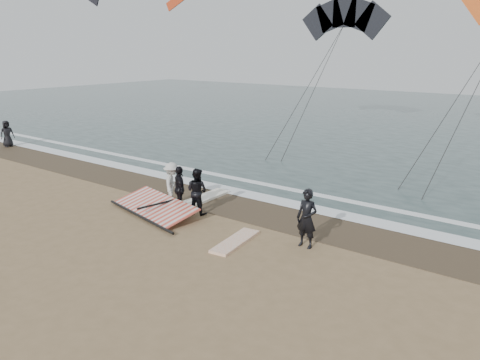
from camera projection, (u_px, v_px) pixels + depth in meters
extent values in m
plane|color=#8C704C|center=(176.00, 249.00, 14.61)|extent=(120.00, 120.00, 0.00)
cube|color=#233838|center=(446.00, 121.00, 40.10)|extent=(120.00, 54.00, 0.02)
cube|color=#4C3D2B|center=(258.00, 210.00, 18.09)|extent=(120.00, 2.80, 0.01)
cube|color=white|center=(277.00, 201.00, 19.16)|extent=(120.00, 0.90, 0.01)
cube|color=white|center=(298.00, 191.00, 20.48)|extent=(120.00, 0.45, 0.01)
imported|color=black|center=(307.00, 218.00, 14.52)|extent=(0.71, 0.48, 1.89)
cube|color=white|center=(235.00, 241.00, 15.06)|extent=(0.87, 2.26, 0.09)
cube|color=white|center=(204.00, 198.00, 19.40)|extent=(0.75, 2.63, 0.11)
imported|color=black|center=(197.00, 191.00, 17.54)|extent=(0.91, 0.74, 1.76)
imported|color=black|center=(180.00, 189.00, 17.78)|extent=(1.10, 0.95, 1.77)
imported|color=beige|center=(172.00, 184.00, 18.42)|extent=(1.19, 1.30, 1.76)
imported|color=black|center=(7.00, 134.00, 29.61)|extent=(0.68, 0.90, 1.68)
cube|color=black|center=(163.00, 207.00, 18.35)|extent=(2.73, 1.19, 0.10)
cube|color=red|center=(155.00, 206.00, 17.70)|extent=(4.11, 2.30, 0.41)
cylinder|color=black|center=(140.00, 216.00, 17.15)|extent=(4.40, 1.07, 0.10)
cylinder|color=black|center=(160.00, 203.00, 17.49)|extent=(0.50, 1.91, 0.08)
cylinder|color=#262626|center=(465.00, 86.00, 23.89)|extent=(0.04, 0.04, 15.25)
cylinder|color=#262626|center=(477.00, 87.00, 23.19)|extent=(0.04, 0.04, 15.88)
cylinder|color=#262626|center=(310.00, 83.00, 30.17)|extent=(0.04, 0.04, 14.49)
cylinder|color=#262626|center=(317.00, 83.00, 29.99)|extent=(0.04, 0.04, 14.44)
cube|color=#C03816|center=(177.00, 0.00, 48.53)|extent=(3.10, 0.12, 2.07)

